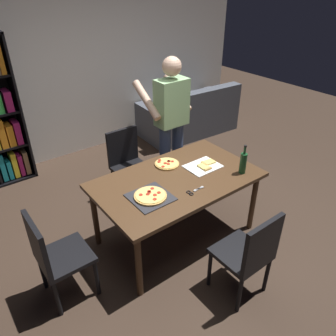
{
  "coord_description": "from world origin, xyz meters",
  "views": [
    {
      "loc": [
        -1.75,
        -2.14,
        2.53
      ],
      "look_at": [
        0.0,
        0.15,
        0.8
      ],
      "focal_mm": 34.93,
      "sensor_mm": 36.0,
      "label": 1
    }
  ],
  "objects_px": {
    "person_serving_pizza": "(171,120)",
    "second_pizza_plain": "(167,164)",
    "chair_near_camera": "(250,252)",
    "wine_bottle": "(243,163)",
    "chair_far_side": "(128,161)",
    "couch": "(190,117)",
    "dining_table": "(177,184)",
    "kitchen_scissors": "(193,191)",
    "chair_left_end": "(54,254)",
    "pepperoni_pizza_on_tray": "(150,196)"
  },
  "relations": [
    {
      "from": "couch",
      "to": "person_serving_pizza",
      "type": "height_order",
      "value": "person_serving_pizza"
    },
    {
      "from": "wine_bottle",
      "to": "chair_near_camera",
      "type": "bearing_deg",
      "value": -132.42
    },
    {
      "from": "pepperoni_pizza_on_tray",
      "to": "chair_far_side",
      "type": "bearing_deg",
      "value": 69.81
    },
    {
      "from": "chair_near_camera",
      "to": "chair_left_end",
      "type": "bearing_deg",
      "value": 143.3
    },
    {
      "from": "person_serving_pizza",
      "to": "chair_near_camera",
      "type": "bearing_deg",
      "value": -106.25
    },
    {
      "from": "second_pizza_plain",
      "to": "couch",
      "type": "bearing_deg",
      "value": 43.31
    },
    {
      "from": "couch",
      "to": "wine_bottle",
      "type": "height_order",
      "value": "wine_bottle"
    },
    {
      "from": "wine_bottle",
      "to": "kitchen_scissors",
      "type": "bearing_deg",
      "value": 176.01
    },
    {
      "from": "person_serving_pizza",
      "to": "second_pizza_plain",
      "type": "bearing_deg",
      "value": -131.33
    },
    {
      "from": "pepperoni_pizza_on_tray",
      "to": "second_pizza_plain",
      "type": "xyz_separation_m",
      "value": [
        0.48,
        0.38,
        -0.0
      ]
    },
    {
      "from": "chair_far_side",
      "to": "chair_near_camera",
      "type": "bearing_deg",
      "value": -90.0
    },
    {
      "from": "chair_near_camera",
      "to": "chair_far_side",
      "type": "relative_size",
      "value": 1.0
    },
    {
      "from": "chair_near_camera",
      "to": "chair_far_side",
      "type": "xyz_separation_m",
      "value": [
        0.0,
        1.96,
        0.0
      ]
    },
    {
      "from": "chair_near_camera",
      "to": "second_pizza_plain",
      "type": "relative_size",
      "value": 3.42
    },
    {
      "from": "wine_bottle",
      "to": "chair_left_end",
      "type": "bearing_deg",
      "value": 170.5
    },
    {
      "from": "couch",
      "to": "dining_table",
      "type": "bearing_deg",
      "value": -133.67
    },
    {
      "from": "chair_near_camera",
      "to": "wine_bottle",
      "type": "height_order",
      "value": "wine_bottle"
    },
    {
      "from": "chair_left_end",
      "to": "pepperoni_pizza_on_tray",
      "type": "relative_size",
      "value": 2.47
    },
    {
      "from": "couch",
      "to": "kitchen_scissors",
      "type": "relative_size",
      "value": 9.05
    },
    {
      "from": "couch",
      "to": "wine_bottle",
      "type": "distance_m",
      "value": 2.71
    },
    {
      "from": "chair_near_camera",
      "to": "dining_table",
      "type": "bearing_deg",
      "value": 90.0
    },
    {
      "from": "chair_far_side",
      "to": "wine_bottle",
      "type": "distance_m",
      "value": 1.48
    },
    {
      "from": "pepperoni_pizza_on_tray",
      "to": "wine_bottle",
      "type": "distance_m",
      "value": 1.03
    },
    {
      "from": "dining_table",
      "to": "wine_bottle",
      "type": "xyz_separation_m",
      "value": [
        0.6,
        -0.32,
        0.19
      ]
    },
    {
      "from": "dining_table",
      "to": "chair_left_end",
      "type": "relative_size",
      "value": 1.84
    },
    {
      "from": "chair_left_end",
      "to": "wine_bottle",
      "type": "bearing_deg",
      "value": -9.5
    },
    {
      "from": "chair_left_end",
      "to": "couch",
      "type": "relative_size",
      "value": 0.52
    },
    {
      "from": "kitchen_scissors",
      "to": "second_pizza_plain",
      "type": "height_order",
      "value": "second_pizza_plain"
    },
    {
      "from": "chair_far_side",
      "to": "chair_left_end",
      "type": "xyz_separation_m",
      "value": [
        -1.31,
        -0.98,
        0.0
      ]
    },
    {
      "from": "chair_near_camera",
      "to": "kitchen_scissors",
      "type": "height_order",
      "value": "chair_near_camera"
    },
    {
      "from": "chair_left_end",
      "to": "pepperoni_pizza_on_tray",
      "type": "height_order",
      "value": "chair_left_end"
    },
    {
      "from": "dining_table",
      "to": "kitchen_scissors",
      "type": "bearing_deg",
      "value": -95.84
    },
    {
      "from": "chair_near_camera",
      "to": "wine_bottle",
      "type": "xyz_separation_m",
      "value": [
        0.6,
        0.66,
        0.36
      ]
    },
    {
      "from": "person_serving_pizza",
      "to": "chair_far_side",
      "type": "bearing_deg",
      "value": 156.53
    },
    {
      "from": "dining_table",
      "to": "chair_near_camera",
      "type": "height_order",
      "value": "chair_near_camera"
    },
    {
      "from": "chair_far_side",
      "to": "wine_bottle",
      "type": "height_order",
      "value": "wine_bottle"
    },
    {
      "from": "couch",
      "to": "second_pizza_plain",
      "type": "height_order",
      "value": "couch"
    },
    {
      "from": "chair_near_camera",
      "to": "kitchen_scissors",
      "type": "bearing_deg",
      "value": 92.31
    },
    {
      "from": "couch",
      "to": "person_serving_pizza",
      "type": "xyz_separation_m",
      "value": [
        -1.39,
        -1.23,
        0.7
      ]
    },
    {
      "from": "person_serving_pizza",
      "to": "wine_bottle",
      "type": "height_order",
      "value": "person_serving_pizza"
    },
    {
      "from": "person_serving_pizza",
      "to": "wine_bottle",
      "type": "bearing_deg",
      "value": -84.97
    },
    {
      "from": "chair_near_camera",
      "to": "person_serving_pizza",
      "type": "bearing_deg",
      "value": 73.75
    },
    {
      "from": "chair_far_side",
      "to": "person_serving_pizza",
      "type": "height_order",
      "value": "person_serving_pizza"
    },
    {
      "from": "chair_near_camera",
      "to": "person_serving_pizza",
      "type": "xyz_separation_m",
      "value": [
        0.51,
        1.74,
        0.49
      ]
    },
    {
      "from": "chair_left_end",
      "to": "kitchen_scissors",
      "type": "height_order",
      "value": "chair_left_end"
    },
    {
      "from": "chair_near_camera",
      "to": "chair_far_side",
      "type": "bearing_deg",
      "value": 90.0
    },
    {
      "from": "chair_far_side",
      "to": "kitchen_scissors",
      "type": "distance_m",
      "value": 1.28
    },
    {
      "from": "chair_near_camera",
      "to": "second_pizza_plain",
      "type": "distance_m",
      "value": 1.28
    },
    {
      "from": "dining_table",
      "to": "kitchen_scissors",
      "type": "height_order",
      "value": "kitchen_scissors"
    },
    {
      "from": "couch",
      "to": "person_serving_pizza",
      "type": "relative_size",
      "value": 1.0
    }
  ]
}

